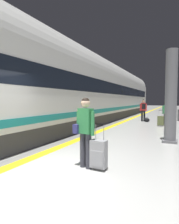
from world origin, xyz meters
name	(u,v)px	position (x,y,z in m)	size (l,w,h in m)	color
ground_plane	(41,170)	(0.00, 0.00, 0.00)	(120.00, 120.00, 0.00)	silver
safety_line_strip	(121,123)	(-0.83, 10.00, 0.00)	(0.36, 80.00, 0.01)	yellow
tactile_edge_band	(117,123)	(-1.11, 10.00, 0.00)	(0.51, 80.00, 0.01)	slate
high_speed_train	(91,89)	(-2.83, 9.10, 2.51)	(2.94, 34.82, 4.97)	#38383D
traveller_foreground	(85,127)	(0.89, 0.58, 0.99)	(0.57, 0.31, 1.72)	#383842
rolling_suitcase_foreground	(99,154)	(1.26, 0.56, 0.39)	(0.39, 0.25, 1.10)	#9E9EA3
passenger_near	(166,111)	(2.28, 9.62, 0.93)	(0.50, 0.21, 1.61)	black
suitcase_near	(160,121)	(1.96, 9.29, 0.35)	(0.41, 0.28, 1.04)	#596038
passenger_mid	(143,108)	(0.50, 11.72, 1.02)	(0.51, 0.40, 1.71)	black
duffel_bag_mid	(147,120)	(0.82, 11.40, 0.15)	(0.44, 0.26, 0.36)	black
platform_pillar	(171,98)	(2.68, 4.48, 1.72)	(0.56, 0.56, 3.60)	slate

